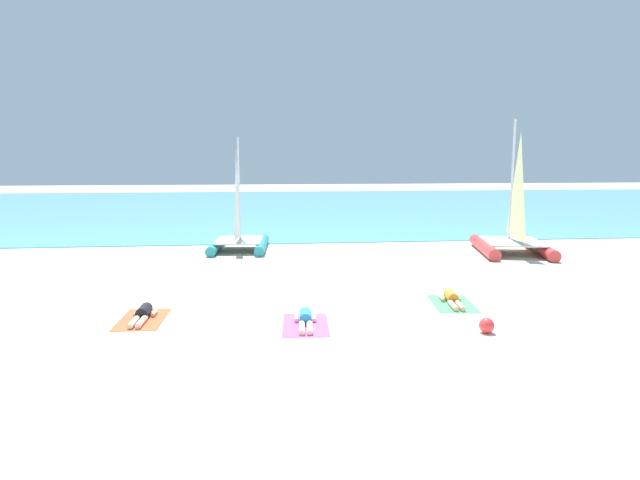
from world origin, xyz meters
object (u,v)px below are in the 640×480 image
(towel_left, at_px, (142,319))
(towel_right, at_px, (452,304))
(sunbather_right, at_px, (452,299))
(sunbather_left, at_px, (143,314))
(sailboat_red, at_px, (513,234))
(sailboat_teal, at_px, (239,234))
(towel_middle, at_px, (306,325))
(sunbather_middle, at_px, (306,319))
(beach_ball, at_px, (487,325))

(towel_left, relative_size, towel_right, 1.00)
(sunbather_right, bearing_deg, sunbather_left, -169.16)
(sailboat_red, distance_m, towel_left, 15.75)
(towel_right, height_order, sunbather_right, sunbather_right)
(towel_right, bearing_deg, sailboat_teal, 123.06)
(towel_left, relative_size, towel_middle, 1.00)
(sailboat_red, xyz_separation_m, sunbather_middle, (-9.45, -8.93, -0.70))
(sailboat_teal, relative_size, towel_left, 2.58)
(towel_middle, relative_size, beach_ball, 5.31)
(sailboat_red, relative_size, sunbather_middle, 3.58)
(towel_right, height_order, beach_ball, beach_ball)
(towel_left, bearing_deg, sunbather_left, 88.42)
(sunbather_right, height_order, beach_ball, beach_ball)
(sailboat_red, relative_size, sunbather_left, 3.58)
(towel_left, xyz_separation_m, towel_right, (8.21, 0.61, 0.00))
(sunbather_left, height_order, sunbather_middle, same)
(sailboat_red, distance_m, sunbather_left, 15.71)
(beach_ball, bearing_deg, towel_middle, 165.63)
(sailboat_red, xyz_separation_m, towel_middle, (-9.45, -9.00, -0.83))
(sailboat_red, xyz_separation_m, beach_ball, (-5.35, -10.05, -0.66))
(sailboat_teal, xyz_separation_m, sunbather_right, (6.23, -9.49, -0.60))
(sunbather_middle, bearing_deg, sailboat_red, 47.22)
(sunbather_middle, xyz_separation_m, sunbather_right, (4.20, 1.48, 0.00))
(sunbather_right, xyz_separation_m, beach_ball, (-0.11, -2.60, 0.05))
(towel_middle, xyz_separation_m, sunbather_right, (4.20, 1.55, 0.13))
(towel_right, bearing_deg, towel_middle, -160.51)
(sailboat_red, distance_m, sunbather_middle, 13.02)
(sailboat_red, relative_size, towel_left, 2.95)
(towel_middle, bearing_deg, sailboat_red, 43.60)
(sunbather_left, relative_size, sunbather_right, 1.00)
(sailboat_red, bearing_deg, sailboat_teal, -178.46)
(towel_left, distance_m, sunbather_middle, 4.10)
(sunbather_middle, height_order, towel_right, sunbather_middle)
(towel_middle, xyz_separation_m, towel_right, (4.20, 1.48, 0.00))
(sailboat_teal, xyz_separation_m, sunbather_middle, (2.03, -10.98, -0.60))
(towel_middle, distance_m, sunbather_right, 4.48)
(sailboat_red, bearing_deg, sunbather_middle, -124.97)
(towel_left, xyz_separation_m, towel_middle, (4.02, -0.88, 0.00))
(sunbather_right, bearing_deg, sunbather_middle, -153.92)
(sunbather_left, bearing_deg, towel_left, -90.00)
(sailboat_teal, bearing_deg, towel_middle, -76.06)
(sailboat_teal, distance_m, beach_ball, 13.57)
(towel_left, distance_m, sunbather_left, 0.14)
(sailboat_red, relative_size, towel_middle, 2.95)
(sailboat_teal, bearing_deg, sunbather_right, -53.18)
(sunbather_middle, relative_size, sunbather_right, 1.00)
(sailboat_red, xyz_separation_m, sunbather_left, (-13.47, -8.06, -0.70))
(sunbather_left, height_order, beach_ball, beach_ball)
(towel_left, relative_size, sunbather_right, 1.21)
(sailboat_teal, height_order, sunbather_right, sailboat_teal)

